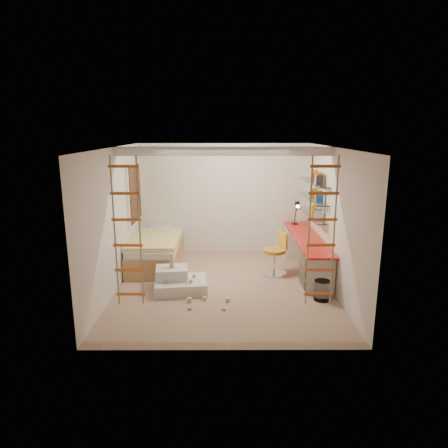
{
  "coord_description": "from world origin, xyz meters",
  "views": [
    {
      "loc": [
        -0.02,
        -7.11,
        2.91
      ],
      "look_at": [
        0.0,
        0.3,
        1.15
      ],
      "focal_mm": 32.0,
      "sensor_mm": 36.0,
      "label": 1
    }
  ],
  "objects_px": {
    "desk": "(306,252)",
    "swivel_chair": "(275,259)",
    "bed": "(156,251)",
    "play_platform": "(178,282)"
  },
  "relations": [
    {
      "from": "desk",
      "to": "bed",
      "type": "height_order",
      "value": "desk"
    },
    {
      "from": "bed",
      "to": "swivel_chair",
      "type": "xyz_separation_m",
      "value": [
        2.53,
        -0.58,
        -0.0
      ]
    },
    {
      "from": "play_platform",
      "to": "swivel_chair",
      "type": "bearing_deg",
      "value": 23.13
    },
    {
      "from": "desk",
      "to": "swivel_chair",
      "type": "distance_m",
      "value": 0.71
    },
    {
      "from": "desk",
      "to": "play_platform",
      "type": "height_order",
      "value": "desk"
    },
    {
      "from": "bed",
      "to": "play_platform",
      "type": "relative_size",
      "value": 1.96
    },
    {
      "from": "desk",
      "to": "bed",
      "type": "relative_size",
      "value": 1.4
    },
    {
      "from": "swivel_chair",
      "to": "desk",
      "type": "bearing_deg",
      "value": 18.13
    },
    {
      "from": "desk",
      "to": "play_platform",
      "type": "relative_size",
      "value": 2.74
    },
    {
      "from": "bed",
      "to": "play_platform",
      "type": "height_order",
      "value": "bed"
    }
  ]
}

